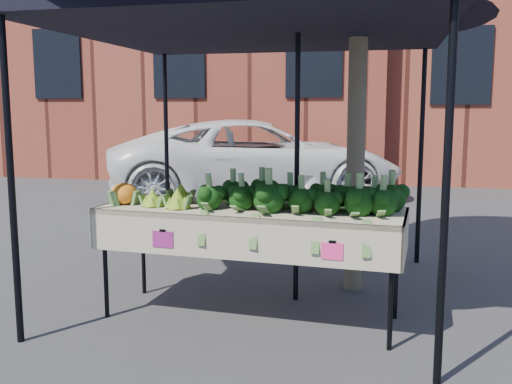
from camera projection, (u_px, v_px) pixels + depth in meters
name	position (u px, v px, depth m)	size (l,w,h in m)	color
ground	(245.00, 317.00, 4.70)	(90.00, 90.00, 0.00)	#363639
table	(250.00, 264.00, 4.62)	(2.45, 0.96, 0.90)	#BDB19A
canopy	(259.00, 144.00, 5.08)	(3.16, 3.16, 2.74)	black
broccoli_heap	(300.00, 191.00, 4.47)	(1.62, 0.59, 0.29)	black
romanesco_cluster	(170.00, 192.00, 4.67)	(0.45, 0.49, 0.22)	#8EC034
cauliflower_pair	(124.00, 192.00, 4.72)	(0.22, 0.22, 0.20)	orange
vehicle	(256.00, 53.00, 10.34)	(2.44, 1.47, 5.29)	white
street_tree	(359.00, 25.00, 5.10)	(2.44, 2.44, 4.82)	#1E4C14
building_left	(178.00, 10.00, 16.74)	(12.00, 8.00, 9.00)	maroon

